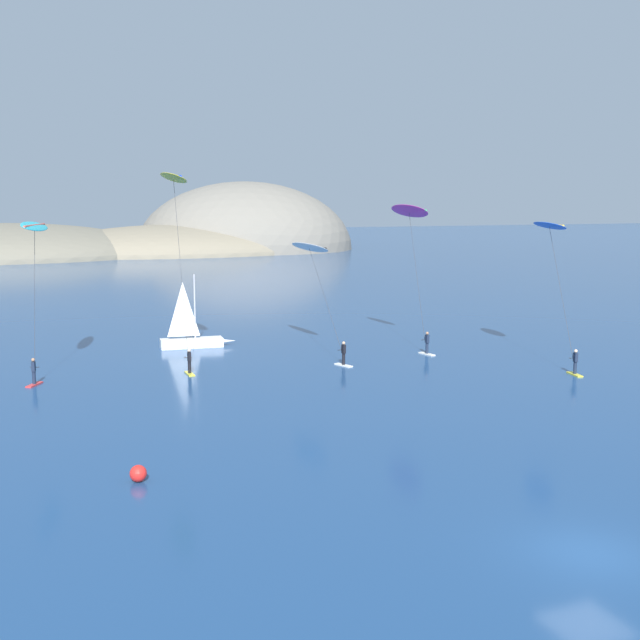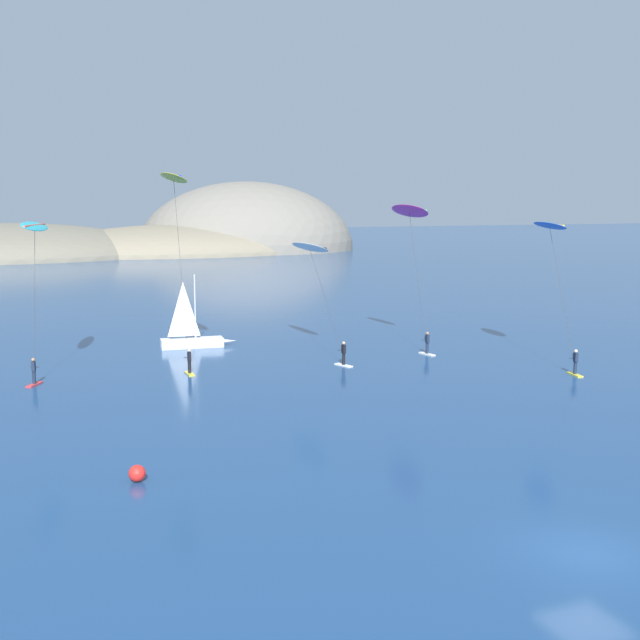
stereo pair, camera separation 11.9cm
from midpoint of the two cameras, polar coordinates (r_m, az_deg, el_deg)
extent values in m
plane|color=navy|center=(28.39, 18.49, -15.49)|extent=(600.00, 600.00, 0.00)
ellipsoid|color=#6B6656|center=(176.86, -21.81, 4.20)|extent=(66.89, 46.62, 13.71)
ellipsoid|color=#7A705B|center=(178.67, -9.98, 4.71)|extent=(64.50, 36.30, 12.55)
ellipsoid|color=slate|center=(191.62, -5.35, 5.05)|extent=(50.89, 48.65, 31.72)
cube|color=white|center=(63.36, -9.16, -1.61)|extent=(4.92, 1.87, 0.70)
cone|color=white|center=(63.70, -7.02, -1.51)|extent=(2.22, 0.88, 0.67)
cylinder|color=#B2B2B7|center=(62.96, -8.95, 0.96)|extent=(0.12, 0.12, 5.00)
pyramid|color=white|center=(62.88, -9.76, 0.77)|extent=(1.80, 0.26, 4.25)
cylinder|color=#A5A5AD|center=(63.18, -9.71, -1.10)|extent=(1.80, 0.26, 0.08)
cube|color=silver|center=(55.64, 1.63, -3.23)|extent=(0.86, 1.55, 0.08)
cylinder|color=black|center=(55.55, 1.63, -2.79)|extent=(0.22, 0.22, 0.80)
cube|color=black|center=(55.42, 1.63, -2.08)|extent=(0.22, 0.35, 0.60)
sphere|color=tan|center=(55.35, 1.63, -1.65)|extent=(0.22, 0.22, 0.22)
cylinder|color=black|center=(55.75, 1.47, -2.14)|extent=(0.55, 0.07, 0.04)
ellipsoid|color=white|center=(59.69, -0.82, 5.19)|extent=(1.58, 6.01, 0.86)
cylinder|color=black|center=(59.69, -0.82, 5.24)|extent=(0.47, 5.65, 0.16)
cylinder|color=#333338|center=(57.60, 0.29, 1.60)|extent=(0.31, 5.33, 6.76)
cube|color=silver|center=(60.19, 7.55, -2.41)|extent=(0.67, 1.55, 0.08)
cylinder|color=#192338|center=(60.11, 7.56, -1.99)|extent=(0.22, 0.22, 0.80)
cube|color=#192338|center=(59.99, 7.57, -1.34)|extent=(0.20, 0.34, 0.60)
sphere|color=#9E7051|center=(59.92, 7.58, -0.94)|extent=(0.22, 0.22, 0.22)
cylinder|color=black|center=(60.31, 7.40, -1.40)|extent=(0.55, 0.05, 0.04)
ellipsoid|color=#D62D9E|center=(61.76, 6.30, 7.72)|extent=(1.42, 5.29, 1.13)
cylinder|color=#28D160|center=(61.76, 6.30, 7.77)|extent=(0.22, 5.01, 0.16)
cylinder|color=#333338|center=(60.84, 6.84, 3.17)|extent=(0.06, 2.71, 9.41)
cube|color=yellow|center=(55.30, 17.60, -3.70)|extent=(0.67, 1.55, 0.08)
cylinder|color=#192338|center=(55.21, 17.62, -3.26)|extent=(0.22, 0.22, 0.80)
cube|color=#192338|center=(55.08, 17.65, -2.54)|extent=(0.27, 0.38, 0.60)
sphere|color=beige|center=(55.01, 17.67, -2.11)|extent=(0.22, 0.22, 0.22)
cylinder|color=black|center=(55.41, 17.48, -2.60)|extent=(0.55, 0.16, 0.04)
ellipsoid|color=blue|center=(58.32, 15.94, 6.47)|extent=(2.34, 4.61, 0.70)
cylinder|color=gold|center=(58.32, 15.95, 6.52)|extent=(1.08, 4.13, 0.16)
cylinder|color=#333338|center=(56.69, 16.69, 2.00)|extent=(0.97, 4.21, 8.46)
cube|color=yellow|center=(53.65, -9.32, -3.78)|extent=(0.42, 1.50, 0.08)
cylinder|color=black|center=(53.56, -9.33, -3.32)|extent=(0.22, 0.22, 0.80)
cube|color=black|center=(53.42, -9.34, -2.59)|extent=(0.20, 0.34, 0.60)
sphere|color=beige|center=(53.34, -9.36, -2.14)|extent=(0.22, 0.22, 0.22)
cylinder|color=black|center=(53.78, -9.42, -2.64)|extent=(0.55, 0.05, 0.04)
ellipsoid|color=yellow|center=(56.05, -10.44, 9.91)|extent=(1.66, 4.89, 0.86)
cylinder|color=#1432E0|center=(56.05, -10.45, 9.96)|extent=(0.21, 4.63, 0.16)
cylinder|color=#333338|center=(54.59, -9.94, 3.71)|extent=(0.06, 3.32, 11.71)
cube|color=red|center=(52.93, -19.71, -4.34)|extent=(1.13, 1.49, 0.08)
cylinder|color=#192338|center=(52.84, -19.73, -3.87)|extent=(0.22, 0.22, 0.80)
cube|color=#192338|center=(52.70, -19.77, -3.13)|extent=(0.28, 0.38, 0.60)
sphere|color=#9E7051|center=(52.62, -19.79, -2.68)|extent=(0.22, 0.22, 0.22)
cylinder|color=black|center=(53.06, -19.68, -3.18)|extent=(0.54, 0.18, 0.04)
ellipsoid|color=#23B2C6|center=(53.96, -19.70, 6.29)|extent=(2.64, 5.89, 0.73)
cylinder|color=#DB4C38|center=(53.96, -19.70, 6.34)|extent=(1.59, 5.35, 0.16)
cylinder|color=#333338|center=(53.33, -19.69, 1.54)|extent=(0.53, 1.90, 8.57)
sphere|color=red|center=(33.97, -12.90, -10.59)|extent=(0.70, 0.70, 0.70)
camera|label=1|loc=(0.06, -90.06, -0.01)|focal=45.00mm
camera|label=2|loc=(0.06, 89.94, 0.01)|focal=45.00mm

